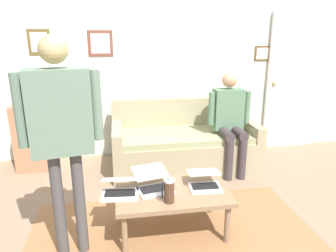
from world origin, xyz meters
TOP-DOWN VIEW (x-y plane):
  - ground_plane at (0.00, 0.00)m, footprint 7.68×7.68m
  - area_rug at (0.12, -0.06)m, footprint 2.57×1.48m
  - back_wall at (0.00, -2.20)m, footprint 7.04×0.11m
  - interior_door at (-2.09, -2.11)m, footprint 0.82×0.09m
  - couch at (-0.29, -1.58)m, footprint 1.88×0.87m
  - coffee_table at (0.12, -0.16)m, footprint 1.00×0.60m
  - laptop_left at (-0.18, -0.20)m, footprint 0.30×0.32m
  - laptop_center at (0.28, -0.24)m, footprint 0.38×0.43m
  - laptop_right at (0.58, -0.19)m, footprint 0.34×0.32m
  - french_press at (0.18, 0.01)m, footprint 0.11×0.09m
  - side_shelf at (1.69, -1.81)m, footprint 0.42×0.32m
  - flower_vase at (1.69, -1.81)m, footprint 0.09×0.10m
  - person_standing at (0.98, -0.00)m, footprint 0.61×0.27m
  - person_seated at (-0.83, -1.35)m, footprint 0.55×0.51m

SIDE VIEW (x-z plane):
  - ground_plane at x=0.00m, z-range 0.00..0.00m
  - area_rug at x=0.12m, z-range 0.00..0.01m
  - couch at x=-0.29m, z-range -0.13..0.75m
  - coffee_table at x=0.12m, z-range 0.16..0.56m
  - side_shelf at x=1.69m, z-range 0.00..0.88m
  - laptop_right at x=0.58m, z-range 0.37..0.52m
  - laptop_left at x=-0.18m, z-range 0.38..0.51m
  - laptop_center at x=0.28m, z-range 0.37..0.53m
  - french_press at x=0.18m, z-range 0.39..0.62m
  - person_seated at x=-0.83m, z-range 0.09..1.37m
  - interior_door at x=-2.09m, z-range 0.00..2.05m
  - flower_vase at x=1.69m, z-range 0.82..1.27m
  - person_standing at x=0.98m, z-range 0.25..1.99m
  - back_wall at x=0.00m, z-range 0.00..2.70m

